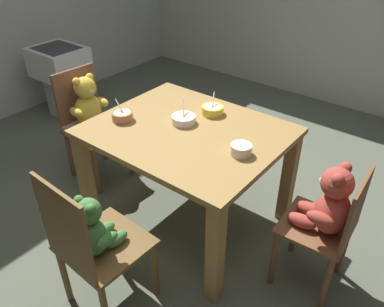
{
  "coord_description": "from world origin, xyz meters",
  "views": [
    {
      "loc": [
        1.34,
        -1.65,
        1.94
      ],
      "look_at": [
        0.0,
        0.05,
        0.53
      ],
      "focal_mm": 36.24,
      "sensor_mm": 36.0,
      "label": 1
    }
  ],
  "objects": [
    {
      "name": "teddy_chair_near_left",
      "position": [
        -0.95,
        -0.03,
        0.56
      ],
      "size": [
        0.44,
        0.43,
        0.89
      ],
      "rotation": [
        0.0,
        0.0,
        -0.06
      ],
      "color": "brown",
      "rests_on": "ground_plane"
    },
    {
      "name": "porridge_bowl_terracotta_near_left",
      "position": [
        -0.41,
        -0.16,
        0.77
      ],
      "size": [
        0.15,
        0.14,
        0.13
      ],
      "color": "#B97149",
      "rests_on": "dining_table"
    },
    {
      "name": "porridge_bowl_cream_near_right",
      "position": [
        0.42,
        -0.03,
        0.77
      ],
      "size": [
        0.12,
        0.12,
        0.06
      ],
      "color": "beige",
      "rests_on": "dining_table"
    },
    {
      "name": "teddy_chair_near_front",
      "position": [
        0.08,
        -0.85,
        0.52
      ],
      "size": [
        0.43,
        0.43,
        0.92
      ],
      "rotation": [
        0.0,
        0.0,
        1.53
      ],
      "color": "brown",
      "rests_on": "ground_plane"
    },
    {
      "name": "porridge_bowl_yellow_far_center",
      "position": [
        -0.0,
        0.27,
        0.77
      ],
      "size": [
        0.15,
        0.15,
        0.13
      ],
      "color": "yellow",
      "rests_on": "dining_table"
    },
    {
      "name": "ground_plane",
      "position": [
        0.0,
        0.0,
        -0.02
      ],
      "size": [
        5.2,
        5.2,
        0.04
      ],
      "color": "#565C4C"
    },
    {
      "name": "dining_table",
      "position": [
        0.0,
        0.0,
        0.62
      ],
      "size": [
        1.19,
        0.98,
        0.74
      ],
      "color": "olive",
      "rests_on": "ground_plane"
    },
    {
      "name": "porridge_bowl_white_center",
      "position": [
        -0.07,
        0.05,
        0.77
      ],
      "size": [
        0.16,
        0.16,
        0.13
      ],
      "color": "silver",
      "rests_on": "dining_table"
    },
    {
      "name": "teddy_chair_near_right",
      "position": [
        0.94,
        0.03,
        0.56
      ],
      "size": [
        0.39,
        0.39,
        0.84
      ],
      "rotation": [
        0.0,
        0.0,
        3.19
      ],
      "color": "brown",
      "rests_on": "ground_plane"
    },
    {
      "name": "sink_basin",
      "position": [
        -2.05,
        0.49,
        0.48
      ],
      "size": [
        0.52,
        0.44,
        0.73
      ],
      "color": "#B7B2A8",
      "rests_on": "ground_plane"
    }
  ]
}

